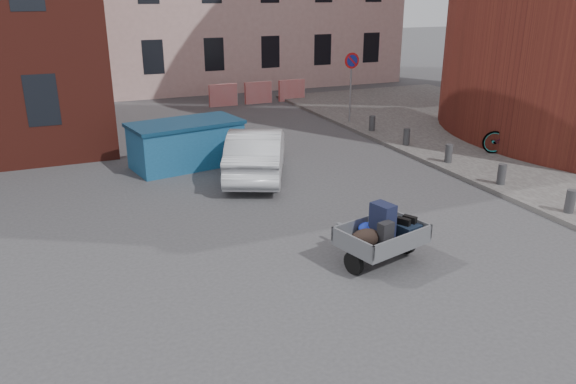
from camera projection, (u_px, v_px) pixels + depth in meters
name	position (u px, v px, depth m)	size (l,w,h in m)	color
ground	(318.00, 243.00, 11.77)	(120.00, 120.00, 0.00)	#38383A
sidewalk	(533.00, 146.00, 18.89)	(9.00, 24.00, 0.12)	#474442
no_parking_sign	(351.00, 73.00, 21.51)	(0.60, 0.09, 2.65)	gray
bollards	(449.00, 153.00, 16.79)	(0.22, 9.02, 0.55)	#3A3A3D
barriers	(258.00, 93.00, 26.13)	(4.70, 0.18, 1.00)	red
trailer	(381.00, 234.00, 10.70)	(1.82, 1.95, 1.20)	black
dumpster	(186.00, 144.00, 16.71)	(3.48, 2.22, 1.36)	#1C5886
silver_car	(256.00, 152.00, 15.80)	(1.47, 4.21, 1.39)	#ABADB2
bicycle	(517.00, 136.00, 17.63)	(0.74, 2.13, 1.12)	black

